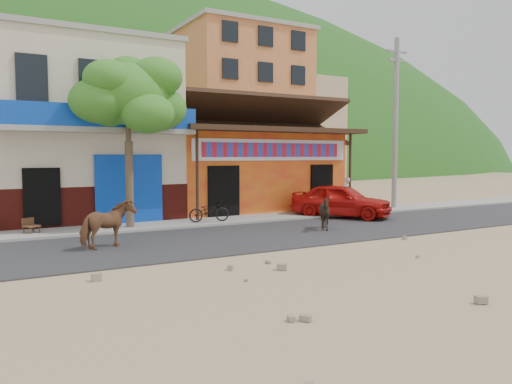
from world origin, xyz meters
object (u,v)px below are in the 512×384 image
at_px(cow_dark, 325,213).
at_px(cow_tan, 108,224).
at_px(cafe_chair_right, 31,219).
at_px(scooter, 209,211).
at_px(tree, 129,141).
at_px(pedestrian, 347,193).
at_px(red_car, 341,200).
at_px(utility_pole, 395,124).

bearing_deg(cow_dark, cow_tan, -107.61).
bearing_deg(cafe_chair_right, scooter, -32.96).
bearing_deg(cow_tan, tree, -50.67).
xyz_separation_m(cow_tan, pedestrian, (11.84, 3.94, 0.16)).
bearing_deg(pedestrian, cow_tan, 24.36).
bearing_deg(cow_tan, cafe_chair_right, -0.30).
distance_m(red_car, scooter, 5.70).
relative_size(cow_tan, scooter, 1.02).
xyz_separation_m(tree, cow_tan, (-1.51, -3.23, -2.42)).
height_order(tree, cafe_chair_right, tree).
distance_m(utility_pole, pedestrian, 4.12).
bearing_deg(scooter, cafe_chair_right, 94.66).
bearing_deg(pedestrian, cafe_chair_right, 7.98).
relative_size(tree, cow_tan, 3.82).
bearing_deg(red_car, pedestrian, 11.21).
height_order(cow_dark, scooter, cow_dark).
distance_m(utility_pole, cafe_chair_right, 16.33).
bearing_deg(utility_pole, cow_dark, -151.99).
bearing_deg(utility_pole, scooter, -178.02).
distance_m(tree, scooter, 3.94).
height_order(cow_dark, red_car, red_car).
xyz_separation_m(cow_tan, cow_dark, (7.35, -0.28, -0.07)).
distance_m(cow_tan, scooter, 5.44).
relative_size(cow_dark, scooter, 0.77).
bearing_deg(utility_pole, cow_tan, -166.54).
xyz_separation_m(cow_dark, cafe_chair_right, (-8.98, 3.74, -0.06)).
xyz_separation_m(utility_pole, cow_tan, (-14.31, -3.43, -3.42)).
bearing_deg(pedestrian, tree, 9.90).
bearing_deg(cafe_chair_right, utility_pole, -29.56).
bearing_deg(pedestrian, scooter, 12.55).
bearing_deg(cow_tan, red_car, -103.10).
height_order(tree, cow_dark, tree).
bearing_deg(cow_dark, cafe_chair_right, -128.05).
bearing_deg(cow_tan, utility_pole, -102.06).
height_order(tree, utility_pole, utility_pole).
xyz_separation_m(red_car, cafe_chair_right, (-11.73, 1.24, -0.17)).
relative_size(cow_tan, cafe_chair_right, 1.75).
distance_m(scooter, cafe_chair_right, 6.11).
xyz_separation_m(tree, scooter, (2.96, -0.14, -2.59)).
xyz_separation_m(utility_pole, scooter, (-9.84, -0.34, -3.59)).
distance_m(cow_tan, red_car, 10.35).
height_order(cow_dark, pedestrian, pedestrian).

